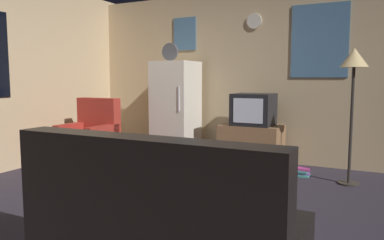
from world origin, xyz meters
TOP-DOWN VIEW (x-y plane):
  - ground_plane at (0.00, 0.00)m, footprint 12.00×12.00m
  - wall_with_art at (0.01, 2.45)m, footprint 5.20×0.12m
  - fridge at (-0.88, 1.96)m, footprint 0.60×0.62m
  - tv_stand at (0.33, 1.97)m, footprint 0.84×0.53m
  - crt_tv at (0.36, 1.97)m, footprint 0.54×0.51m
  - standing_lamp at (1.64, 1.63)m, footprint 0.32×0.32m
  - coffee_table at (-0.54, 0.20)m, footprint 0.72×0.72m
  - wine_glass at (-0.54, 0.04)m, footprint 0.05×0.05m
  - mug_ceramic_white at (-0.40, 0.08)m, footprint 0.08×0.08m
  - mug_ceramic_tan at (-0.54, 0.25)m, footprint 0.08×0.08m
  - remote_control at (-0.40, 0.30)m, footprint 0.16×0.08m
  - armchair at (-1.74, 0.98)m, footprint 0.68×0.68m
  - couch at (0.77, -1.15)m, footprint 1.70×0.80m
  - book_stack at (1.07, 1.78)m, footprint 0.21×0.18m

SIDE VIEW (x-z plane):
  - ground_plane at x=0.00m, z-range 0.00..0.00m
  - book_stack at x=1.07m, z-range 0.00..0.10m
  - coffee_table at x=-0.54m, z-range 0.00..0.47m
  - tv_stand at x=0.33m, z-range 0.00..0.59m
  - couch at x=0.77m, z-range -0.15..0.77m
  - armchair at x=-1.74m, z-range -0.14..0.82m
  - remote_control at x=-0.40m, z-range 0.47..0.50m
  - mug_ceramic_white at x=-0.40m, z-range 0.47..0.56m
  - mug_ceramic_tan at x=-0.54m, z-range 0.47..0.56m
  - wine_glass at x=-0.54m, z-range 0.47..0.62m
  - fridge at x=-0.88m, z-range -0.13..1.64m
  - crt_tv at x=0.36m, z-range 0.59..1.03m
  - wall_with_art at x=0.01m, z-range 0.01..2.55m
  - standing_lamp at x=1.64m, z-range 0.56..2.15m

